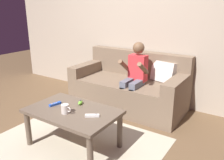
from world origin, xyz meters
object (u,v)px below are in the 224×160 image
nunchuk_lime (80,103)px  coffee_mug (65,109)px  couch (130,88)px  game_remote_blue_far_corner (55,104)px  person_seated_on_couch (135,74)px  coffee_table (73,115)px  game_remote_white_near_edge (92,116)px

nunchuk_lime → coffee_mug: 0.26m
couch → game_remote_blue_far_corner: couch is taller
person_seated_on_couch → game_remote_blue_far_corner: person_seated_on_couch is taller
couch → coffee_table: (0.02, -1.29, 0.07)m
couch → person_seated_on_couch: bearing=-47.0°
coffee_table → game_remote_blue_far_corner: (-0.25, -0.01, 0.08)m
coffee_table → coffee_mug: bearing=-92.9°
coffee_table → nunchuk_lime: 0.18m
couch → coffee_table: couch is taller
nunchuk_lime → coffee_mug: coffee_mug is taller
couch → game_remote_blue_far_corner: size_ratio=11.60×
couch → coffee_table: 1.29m
couch → game_remote_blue_far_corner: (-0.23, -1.30, 0.15)m
game_remote_blue_far_corner → nunchuk_lime: bearing=37.8°
person_seated_on_couch → nunchuk_lime: bearing=-100.6°
person_seated_on_couch → nunchuk_lime: (-0.18, -0.94, -0.12)m
game_remote_white_near_edge → game_remote_blue_far_corner: bearing=-180.0°
nunchuk_lime → game_remote_white_near_edge: bearing=-29.7°
coffee_mug → couch: bearing=90.7°
game_remote_blue_far_corner → coffee_mug: 0.26m
couch → person_seated_on_couch: person_seated_on_couch is taller
game_remote_white_near_edge → coffee_mug: size_ratio=1.15×
couch → game_remote_white_near_edge: 1.34m
coffee_table → game_remote_blue_far_corner: size_ratio=6.67×
game_remote_white_near_edge → game_remote_blue_far_corner: size_ratio=0.94×
game_remote_white_near_edge → coffee_mug: 0.29m
coffee_mug → nunchuk_lime: bearing=94.9°
couch → nunchuk_lime: size_ratio=16.78×
nunchuk_lime → coffee_mug: (0.02, -0.26, 0.03)m
couch → game_remote_white_near_edge: size_ratio=12.37×
couch → person_seated_on_couch: (0.17, -0.18, 0.28)m
couch → game_remote_blue_far_corner: bearing=-99.9°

